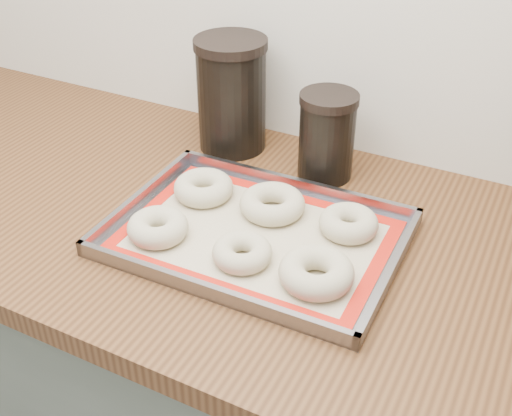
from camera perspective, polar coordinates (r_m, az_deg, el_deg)
The scene contains 11 objects.
countertop at distance 1.06m, azimuth 4.25°, elevation -3.71°, with size 3.06×0.68×0.04m, color brown.
baking_tray at distance 1.04m, azimuth -0.00°, elevation -2.42°, with size 0.47×0.34×0.03m.
baking_mat at distance 1.04m, azimuth 0.00°, elevation -2.51°, with size 0.42×0.30×0.00m.
bagel_front_left at distance 1.04m, azimuth -8.72°, elevation -1.70°, with size 0.10×0.10×0.04m, color #BFB494.
bagel_front_mid at distance 0.98m, azimuth -1.23°, elevation -3.97°, with size 0.09×0.09×0.03m, color #BFB494.
bagel_front_right at distance 0.94m, azimuth 5.39°, elevation -5.71°, with size 0.11×0.11×0.04m, color #BFB494.
bagel_back_left at distance 1.13m, azimuth -4.69°, elevation 1.81°, with size 0.11×0.11×0.04m, color #BFB494.
bagel_back_mid at distance 1.09m, azimuth 1.46°, elevation 0.38°, with size 0.11×0.11×0.04m, color #BFB494.
bagel_back_right at distance 1.05m, azimuth 8.23°, elevation -1.35°, with size 0.10×0.10×0.04m, color #BFB494.
canister_left at distance 1.26m, azimuth -2.18°, elevation 10.04°, with size 0.14×0.14×0.22m.
canister_mid at distance 1.18m, azimuth 6.32°, elevation 6.41°, with size 0.11×0.11×0.16m.
Camera 1 is at (0.31, 0.90, 1.53)m, focal length 45.00 mm.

